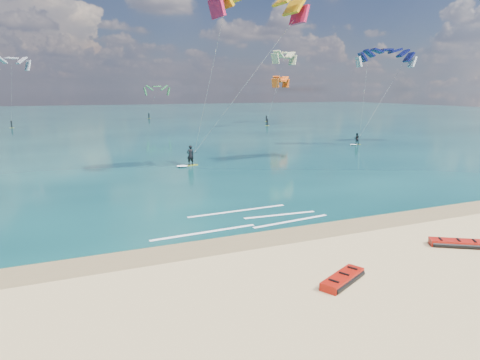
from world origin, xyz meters
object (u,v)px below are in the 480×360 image
object	(u,v)px
packed_kite_mid	(455,246)
kitesurfer_main	(225,72)
packed_kite_left	(342,283)
kitesurfer_far	(373,89)

from	to	relation	value
packed_kite_mid	kitesurfer_main	distance (m)	25.48
packed_kite_left	kitesurfer_far	world-z (taller)	kitesurfer_far
kitesurfer_far	kitesurfer_main	bearing A→B (deg)	-154.17
packed_kite_mid	kitesurfer_main	world-z (taller)	kitesurfer_main
packed_kite_mid	kitesurfer_far	world-z (taller)	kitesurfer_far
packed_kite_mid	kitesurfer_far	distance (m)	39.60
packed_kite_mid	kitesurfer_far	xyz separation A→B (m)	(21.55, 32.34, 7.60)
packed_kite_left	kitesurfer_far	bearing A→B (deg)	22.59
kitesurfer_far	packed_kite_mid	bearing A→B (deg)	-117.43
kitesurfer_main	kitesurfer_far	world-z (taller)	kitesurfer_main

